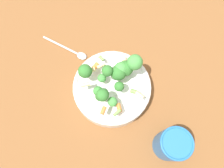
{
  "coord_description": "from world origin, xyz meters",
  "views": [
    {
      "loc": [
        -0.13,
        0.17,
        0.68
      ],
      "look_at": [
        0.0,
        0.0,
        0.07
      ],
      "focal_mm": 35.0,
      "sensor_mm": 36.0,
      "label": 1
    }
  ],
  "objects": [
    {
      "name": "ground_plane",
      "position": [
        0.0,
        0.0,
        0.0
      ],
      "size": [
        3.0,
        3.0,
        0.0
      ],
      "primitive_type": "plane",
      "color": "brown"
    },
    {
      "name": "bowl",
      "position": [
        0.0,
        0.0,
        0.03
      ],
      "size": [
        0.24,
        0.24,
        0.05
      ],
      "color": "white",
      "rests_on": "ground_plane"
    },
    {
      "name": "pasta_salad",
      "position": [
        0.01,
        -0.02,
        0.1
      ],
      "size": [
        0.2,
        0.2,
        0.09
      ],
      "color": "#8CB766",
      "rests_on": "bowl"
    },
    {
      "name": "cup",
      "position": [
        -0.24,
        0.04,
        0.06
      ],
      "size": [
        0.09,
        0.09,
        0.12
      ],
      "color": "#2366B2",
      "rests_on": "ground_plane"
    },
    {
      "name": "spoon",
      "position": [
        0.19,
        -0.03,
        0.01
      ],
      "size": [
        0.18,
        0.04,
        0.01
      ],
      "rotation": [
        0.0,
        0.0,
        9.56
      ],
      "color": "silver",
      "rests_on": "ground_plane"
    }
  ]
}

